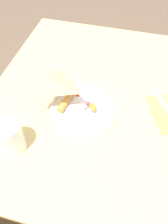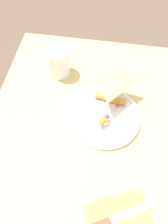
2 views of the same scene
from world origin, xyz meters
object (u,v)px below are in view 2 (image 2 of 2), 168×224
at_px(butter_knife, 115,219).
at_px(plate_pizza, 106,116).
at_px(milk_glass, 59,62).
at_px(napkin_folded, 119,217).
at_px(dining_table, 124,152).

bearing_deg(butter_knife, plate_pizza, 72.59).
height_order(milk_glass, napkin_folded, milk_glass).
height_order(dining_table, napkin_folded, napkin_folded).
xyz_separation_m(napkin_folded, butter_knife, (-0.01, -0.01, 0.00)).
relative_size(milk_glass, butter_knife, 0.57).
height_order(plate_pizza, butter_knife, plate_pizza).
relative_size(milk_glass, napkin_folded, 0.56).
bearing_deg(dining_table, napkin_folded, -94.23).
bearing_deg(dining_table, butter_knife, -96.55).
bearing_deg(dining_table, plate_pizza, 140.45).
xyz_separation_m(milk_glass, butter_knife, (0.25, -0.47, -0.05)).
relative_size(dining_table, plate_pizza, 4.07).
bearing_deg(milk_glass, plate_pizza, -42.19).
bearing_deg(dining_table, milk_glass, 138.59).
distance_m(plate_pizza, milk_glass, 0.26).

